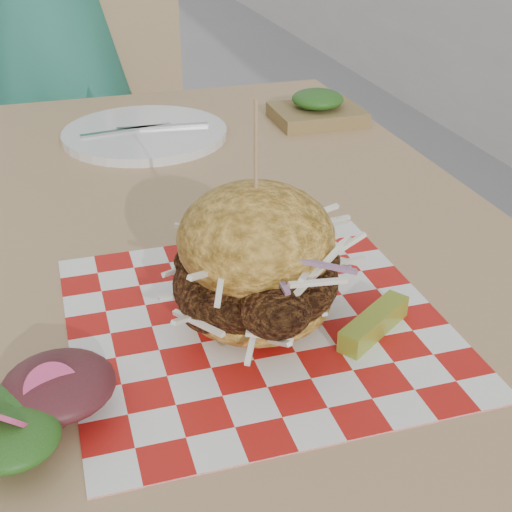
# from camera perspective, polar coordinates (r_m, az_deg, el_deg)

# --- Properties ---
(diner) EXTENTS (0.70, 0.59, 1.62)m
(diner) POSITION_cam_1_polar(r_m,az_deg,el_deg) (1.87, -16.52, 17.46)
(diner) COLOR #2B7D66
(diner) RESTS_ON ground
(patio_table) EXTENTS (0.80, 1.20, 0.75)m
(patio_table) POSITION_cam_1_polar(r_m,az_deg,el_deg) (0.93, -5.17, -1.94)
(patio_table) COLOR tan
(patio_table) RESTS_ON ground
(patio_chair) EXTENTS (0.48, 0.49, 0.95)m
(patio_chair) POSITION_cam_1_polar(r_m,az_deg,el_deg) (1.86, -11.99, 9.65)
(patio_chair) COLOR tan
(patio_chair) RESTS_ON ground
(paper_liner) EXTENTS (0.36, 0.36, 0.00)m
(paper_liner) POSITION_cam_1_polar(r_m,az_deg,el_deg) (0.71, -0.00, -5.27)
(paper_liner) COLOR red
(paper_liner) RESTS_ON patio_table
(sandwich) EXTENTS (0.20, 0.20, 0.22)m
(sandwich) POSITION_cam_1_polar(r_m,az_deg,el_deg) (0.67, -0.00, -0.83)
(sandwich) COLOR gold
(sandwich) RESTS_ON paper_liner
(pickle_spear) EXTENTS (0.09, 0.07, 0.02)m
(pickle_spear) POSITION_cam_1_polar(r_m,az_deg,el_deg) (0.69, 9.42, -5.34)
(pickle_spear) COLOR olive
(pickle_spear) RESTS_ON paper_liner
(side_salad) EXTENTS (0.14, 0.14, 0.05)m
(side_salad) POSITION_cam_1_polar(r_m,az_deg,el_deg) (0.59, -17.12, -13.16)
(side_salad) COLOR #3F1419
(side_salad) RESTS_ON patio_table
(place_setting) EXTENTS (0.27, 0.27, 0.02)m
(place_setting) POSITION_cam_1_polar(r_m,az_deg,el_deg) (1.20, -8.88, 9.66)
(place_setting) COLOR white
(place_setting) RESTS_ON patio_table
(kraft_tray) EXTENTS (0.15, 0.12, 0.06)m
(kraft_tray) POSITION_cam_1_polar(r_m,az_deg,el_deg) (1.27, 4.92, 11.65)
(kraft_tray) COLOR olive
(kraft_tray) RESTS_ON patio_table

